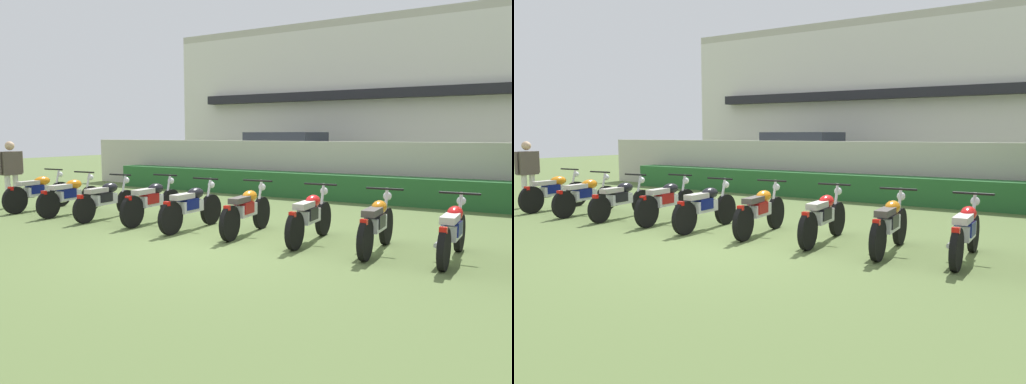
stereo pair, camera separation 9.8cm
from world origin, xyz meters
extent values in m
plane|color=#566B38|center=(0.00, 0.00, 0.00)|extent=(60.00, 60.00, 0.00)
cube|color=silver|center=(0.00, 15.97, 3.05)|extent=(22.16, 6.00, 6.10)
cube|color=black|center=(0.00, 12.72, 3.36)|extent=(18.61, 0.50, 0.36)
cube|color=#B2AD9E|center=(0.00, 15.97, 6.25)|extent=(22.16, 6.00, 0.30)
cube|color=#BCB7A8|center=(0.00, 7.35, 0.81)|extent=(21.05, 0.30, 1.61)
cube|color=#28602D|center=(0.00, 6.65, 0.36)|extent=(16.84, 0.70, 0.71)
cube|color=navy|center=(-3.83, 10.16, 0.74)|extent=(4.63, 2.21, 1.00)
cube|color=#2D333D|center=(-4.03, 10.17, 1.57)|extent=(2.83, 1.91, 0.65)
cylinder|color=black|center=(-2.18, 10.95, 0.34)|extent=(0.70, 0.27, 0.68)
cylinder|color=black|center=(-2.33, 9.11, 0.34)|extent=(0.70, 0.27, 0.68)
cylinder|color=black|center=(-5.32, 11.21, 0.34)|extent=(0.70, 0.27, 0.68)
cylinder|color=black|center=(-5.47, 9.36, 0.34)|extent=(0.70, 0.27, 0.68)
cylinder|color=black|center=(-5.98, 1.79, 0.32)|extent=(0.14, 0.64, 0.63)
cylinder|color=black|center=(-5.87, 0.49, 0.32)|extent=(0.14, 0.64, 0.63)
cube|color=silver|center=(-5.92, 1.09, 0.47)|extent=(0.25, 0.61, 0.22)
ellipsoid|color=orange|center=(-5.94, 1.26, 0.70)|extent=(0.26, 0.46, 0.22)
cube|color=#B2ADA3|center=(-5.90, 0.86, 0.68)|extent=(0.24, 0.53, 0.10)
cube|color=red|center=(-5.87, 0.39, 0.60)|extent=(0.11, 0.09, 0.08)
cylinder|color=silver|center=(-5.97, 1.70, 0.64)|extent=(0.07, 0.23, 0.65)
cylinder|color=black|center=(-5.97, 1.61, 0.96)|extent=(0.60, 0.09, 0.04)
sphere|color=silver|center=(-5.98, 1.81, 0.82)|extent=(0.14, 0.14, 0.14)
cylinder|color=silver|center=(-6.02, 0.83, 0.34)|extent=(0.12, 0.55, 0.07)
cube|color=navy|center=(-5.92, 1.04, 0.52)|extent=(0.27, 0.38, 0.20)
cylinder|color=black|center=(-4.79, 1.73, 0.30)|extent=(0.15, 0.60, 0.60)
cylinder|color=black|center=(-4.66, 0.47, 0.30)|extent=(0.15, 0.60, 0.60)
cube|color=silver|center=(-4.72, 1.05, 0.45)|extent=(0.26, 0.62, 0.22)
ellipsoid|color=orange|center=(-4.73, 1.22, 0.68)|extent=(0.26, 0.46, 0.22)
cube|color=beige|center=(-4.69, 0.82, 0.66)|extent=(0.25, 0.54, 0.10)
cube|color=red|center=(-4.65, 0.37, 0.58)|extent=(0.11, 0.09, 0.08)
cylinder|color=silver|center=(-4.78, 1.64, 0.62)|extent=(0.07, 0.23, 0.65)
cylinder|color=black|center=(-4.77, 1.55, 0.94)|extent=(0.60, 0.10, 0.04)
sphere|color=silver|center=(-4.79, 1.75, 0.80)|extent=(0.14, 0.14, 0.14)
cylinder|color=silver|center=(-4.81, 0.79, 0.32)|extent=(0.13, 0.55, 0.07)
cube|color=navy|center=(-4.71, 1.00, 0.50)|extent=(0.28, 0.38, 0.20)
cylinder|color=black|center=(-3.64, 1.77, 0.28)|extent=(0.14, 0.57, 0.56)
cylinder|color=black|center=(-3.52, 0.48, 0.28)|extent=(0.14, 0.57, 0.56)
cube|color=silver|center=(-3.57, 1.07, 0.43)|extent=(0.26, 0.62, 0.22)
ellipsoid|color=black|center=(-3.59, 1.24, 0.66)|extent=(0.26, 0.46, 0.22)
cube|color=#B2ADA3|center=(-3.55, 0.84, 0.64)|extent=(0.25, 0.54, 0.10)
cube|color=red|center=(-3.51, 0.38, 0.56)|extent=(0.11, 0.09, 0.08)
cylinder|color=silver|center=(-3.63, 1.68, 0.60)|extent=(0.07, 0.23, 0.65)
cylinder|color=black|center=(-3.62, 1.59, 0.92)|extent=(0.60, 0.09, 0.04)
sphere|color=silver|center=(-3.64, 1.79, 0.78)|extent=(0.14, 0.14, 0.14)
cylinder|color=silver|center=(-3.67, 0.81, 0.30)|extent=(0.12, 0.55, 0.07)
cube|color=black|center=(-3.57, 1.02, 0.48)|extent=(0.27, 0.38, 0.20)
cylinder|color=black|center=(-2.42, 1.89, 0.32)|extent=(0.15, 0.64, 0.64)
cylinder|color=black|center=(-2.30, 0.62, 0.32)|extent=(0.15, 0.64, 0.64)
cube|color=silver|center=(-2.36, 1.20, 0.47)|extent=(0.25, 0.62, 0.22)
ellipsoid|color=black|center=(-2.37, 1.37, 0.70)|extent=(0.26, 0.46, 0.22)
cube|color=#B2ADA3|center=(-2.34, 0.98, 0.68)|extent=(0.25, 0.54, 0.10)
cube|color=red|center=(-2.29, 0.52, 0.60)|extent=(0.11, 0.09, 0.08)
cylinder|color=silver|center=(-2.41, 1.80, 0.64)|extent=(0.07, 0.23, 0.65)
cylinder|color=black|center=(-2.41, 1.71, 0.96)|extent=(0.60, 0.09, 0.04)
sphere|color=silver|center=(-2.42, 1.91, 0.82)|extent=(0.14, 0.14, 0.14)
cylinder|color=silver|center=(-2.45, 0.94, 0.34)|extent=(0.12, 0.55, 0.07)
cube|color=#A51414|center=(-2.35, 1.16, 0.52)|extent=(0.27, 0.38, 0.20)
cylinder|color=black|center=(-1.23, 1.74, 0.31)|extent=(0.10, 0.62, 0.61)
cylinder|color=black|center=(-1.20, 0.48, 0.31)|extent=(0.10, 0.62, 0.61)
cube|color=silver|center=(-1.21, 1.06, 0.46)|extent=(0.21, 0.60, 0.22)
ellipsoid|color=black|center=(-1.22, 1.23, 0.69)|extent=(0.23, 0.44, 0.22)
cube|color=#B2ADA3|center=(-1.21, 0.83, 0.67)|extent=(0.21, 0.52, 0.10)
cube|color=red|center=(-1.20, 0.38, 0.59)|extent=(0.10, 0.08, 0.08)
cylinder|color=silver|center=(-1.23, 1.65, 0.63)|extent=(0.05, 0.23, 0.65)
cylinder|color=black|center=(-1.22, 1.56, 0.95)|extent=(0.60, 0.05, 0.04)
sphere|color=silver|center=(-1.23, 1.76, 0.81)|extent=(0.14, 0.14, 0.14)
cylinder|color=silver|center=(-1.33, 0.81, 0.33)|extent=(0.08, 0.55, 0.07)
cube|color=navy|center=(-1.21, 1.01, 0.51)|extent=(0.25, 0.37, 0.20)
cylinder|color=black|center=(-0.12, 1.88, 0.31)|extent=(0.16, 0.63, 0.62)
cylinder|color=black|center=(0.02, 0.59, 0.31)|extent=(0.16, 0.63, 0.62)
cube|color=silver|center=(-0.04, 1.19, 0.46)|extent=(0.26, 0.62, 0.22)
ellipsoid|color=orange|center=(-0.06, 1.35, 0.69)|extent=(0.27, 0.46, 0.22)
cube|color=#4C4742|center=(-0.02, 0.96, 0.67)|extent=(0.25, 0.54, 0.10)
cube|color=red|center=(0.03, 0.49, 0.59)|extent=(0.11, 0.09, 0.08)
cylinder|color=silver|center=(-0.11, 1.79, 0.63)|extent=(0.07, 0.23, 0.65)
cylinder|color=black|center=(-0.10, 1.70, 0.95)|extent=(0.60, 0.10, 0.04)
sphere|color=silver|center=(-0.12, 1.90, 0.81)|extent=(0.14, 0.14, 0.14)
cylinder|color=silver|center=(-0.13, 0.92, 0.33)|extent=(0.13, 0.55, 0.07)
cube|color=#A51414|center=(-0.04, 1.14, 0.51)|extent=(0.28, 0.38, 0.20)
cylinder|color=black|center=(1.18, 1.89, 0.31)|extent=(0.13, 0.62, 0.61)
cylinder|color=black|center=(1.27, 0.58, 0.31)|extent=(0.13, 0.62, 0.61)
cube|color=silver|center=(1.23, 1.19, 0.46)|extent=(0.24, 0.61, 0.22)
ellipsoid|color=red|center=(1.21, 1.36, 0.69)|extent=(0.25, 0.45, 0.22)
cube|color=#B2ADA3|center=(1.24, 0.96, 0.67)|extent=(0.24, 0.53, 0.10)
cube|color=red|center=(1.28, 0.48, 0.59)|extent=(0.11, 0.09, 0.08)
cylinder|color=silver|center=(1.18, 1.80, 0.63)|extent=(0.07, 0.23, 0.65)
cylinder|color=black|center=(1.19, 1.71, 0.95)|extent=(0.60, 0.08, 0.04)
sphere|color=silver|center=(1.17, 1.91, 0.81)|extent=(0.14, 0.14, 0.14)
cylinder|color=silver|center=(1.12, 0.93, 0.33)|extent=(0.11, 0.55, 0.07)
cube|color=black|center=(1.23, 1.14, 0.51)|extent=(0.26, 0.38, 0.20)
cylinder|color=black|center=(2.37, 1.74, 0.31)|extent=(0.13, 0.62, 0.61)
cylinder|color=black|center=(2.45, 0.49, 0.31)|extent=(0.13, 0.62, 0.61)
cube|color=silver|center=(2.42, 1.07, 0.46)|extent=(0.24, 0.61, 0.22)
ellipsoid|color=orange|center=(2.41, 1.24, 0.69)|extent=(0.25, 0.45, 0.22)
cube|color=#4C4742|center=(2.43, 0.84, 0.67)|extent=(0.23, 0.53, 0.10)
cube|color=red|center=(2.46, 0.39, 0.59)|extent=(0.10, 0.09, 0.08)
cylinder|color=silver|center=(2.38, 1.65, 0.63)|extent=(0.06, 0.23, 0.65)
cylinder|color=black|center=(2.39, 1.56, 0.95)|extent=(0.60, 0.07, 0.04)
sphere|color=silver|center=(2.37, 1.76, 0.81)|extent=(0.14, 0.14, 0.14)
cylinder|color=silver|center=(2.31, 0.81, 0.33)|extent=(0.10, 0.55, 0.07)
cube|color=black|center=(2.42, 1.02, 0.51)|extent=(0.26, 0.37, 0.20)
cylinder|color=black|center=(3.51, 1.85, 0.29)|extent=(0.10, 0.59, 0.58)
cylinder|color=black|center=(3.53, 0.53, 0.29)|extent=(0.10, 0.59, 0.58)
cube|color=silver|center=(3.52, 1.14, 0.44)|extent=(0.21, 0.60, 0.22)
ellipsoid|color=red|center=(3.52, 1.31, 0.67)|extent=(0.23, 0.44, 0.22)
cube|color=beige|center=(3.52, 0.91, 0.65)|extent=(0.21, 0.52, 0.10)
cube|color=red|center=(3.53, 0.43, 0.57)|extent=(0.10, 0.08, 0.08)
cylinder|color=silver|center=(3.51, 1.76, 0.61)|extent=(0.05, 0.23, 0.65)
cylinder|color=black|center=(3.51, 1.67, 0.93)|extent=(0.60, 0.05, 0.04)
sphere|color=silver|center=(3.50, 1.87, 0.79)|extent=(0.14, 0.14, 0.14)
cylinder|color=silver|center=(3.40, 0.89, 0.31)|extent=(0.08, 0.55, 0.07)
cube|color=navy|center=(3.52, 1.09, 0.49)|extent=(0.25, 0.36, 0.20)
cylinder|color=silver|center=(-6.88, 1.18, 0.41)|extent=(0.13, 0.13, 0.82)
cylinder|color=silver|center=(-6.88, 0.97, 0.41)|extent=(0.13, 0.13, 0.82)
cube|color=brown|center=(-6.88, 1.08, 1.11)|extent=(0.22, 0.48, 0.58)
cylinder|color=brown|center=(-6.88, 1.36, 1.12)|extent=(0.09, 0.09, 0.55)
sphere|color=tan|center=(-6.88, 1.08, 1.54)|extent=(0.22, 0.22, 0.22)
camera|label=1|loc=(4.83, -6.44, 1.83)|focal=35.47mm
camera|label=2|loc=(4.91, -6.38, 1.83)|focal=35.47mm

